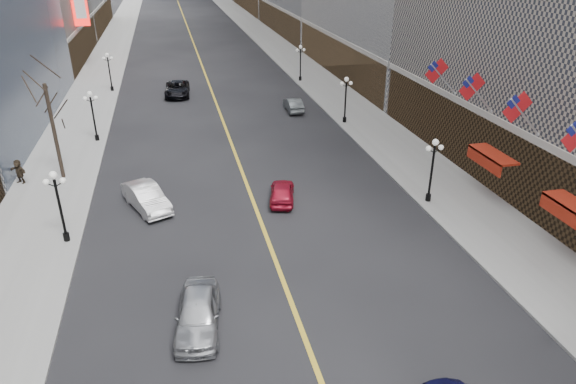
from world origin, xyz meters
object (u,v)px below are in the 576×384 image
streetlamp_east_3 (300,59)px  car_sb_mid (282,192)px  streetlamp_east_1 (433,164)px  car_nb_mid (146,197)px  streetlamp_east_2 (346,95)px  streetlamp_west_1 (58,199)px  streetlamp_west_2 (92,111)px  car_nb_near (198,313)px  car_nb_far (177,89)px  streetlamp_west_3 (109,68)px  car_sb_far (293,105)px

streetlamp_east_3 → car_sb_mid: 34.92m
streetlamp_east_1 → streetlamp_east_3: same height
car_nb_mid → car_sb_mid: bearing=-28.5°
streetlamp_east_3 → car_sb_mid: streetlamp_east_3 is taller
streetlamp_east_1 → streetlamp_east_2: 18.00m
streetlamp_west_1 → car_nb_mid: (4.64, 3.50, -2.08)m
streetlamp_east_3 → streetlamp_west_2: same height
car_nb_near → car_sb_mid: size_ratio=1.21×
car_nb_near → car_nb_far: (0.52, 41.85, -0.01)m
streetlamp_west_3 → car_sb_far: size_ratio=1.05×
streetlamp_east_3 → car_nb_mid: 37.69m
streetlamp_east_3 → car_nb_near: 48.38m
streetlamp_west_2 → car_nb_mid: (4.64, -14.50, -2.08)m
streetlamp_east_1 → streetlamp_west_1: size_ratio=1.00×
streetlamp_west_2 → streetlamp_west_3: bearing=90.0°
streetlamp_west_2 → streetlamp_east_1: bearing=-37.3°
car_nb_far → car_nb_near: bearing=-87.2°
streetlamp_east_3 → streetlamp_west_1: same height
streetlamp_west_1 → car_nb_mid: streetlamp_west_1 is taller
streetlamp_west_1 → streetlamp_west_3: bearing=90.0°
streetlamp_west_3 → car_nb_far: size_ratio=0.76×
car_sb_far → streetlamp_east_2: bearing=129.0°
streetlamp_west_1 → streetlamp_west_2: 18.00m
car_nb_mid → car_nb_far: bearing=61.3°
streetlamp_west_2 → streetlamp_west_3: size_ratio=1.00×
streetlamp_east_3 → streetlamp_east_2: bearing=-90.0°
car_nb_mid → car_nb_far: car_nb_far is taller
streetlamp_west_1 → car_sb_far: 30.50m
streetlamp_east_2 → streetlamp_west_2: same height
streetlamp_west_1 → car_nb_near: 12.05m
streetlamp_east_2 → car_nb_near: 32.06m
streetlamp_east_3 → car_nb_mid: bearing=-120.3°
streetlamp_east_3 → car_sb_far: bearing=-107.4°
car_sb_mid → car_sb_far: bearing=-91.7°
car_nb_near → streetlamp_east_3: bearing=78.1°
car_nb_mid → streetlamp_east_3: bearing=37.1°
streetlamp_east_1 → streetlamp_east_2: bearing=90.0°
streetlamp_west_1 → car_nb_far: streetlamp_west_1 is taller
streetlamp_east_2 → car_nb_mid: size_ratio=0.90×
streetlamp_west_2 → streetlamp_west_3: same height
streetlamp_east_2 → streetlamp_east_1: bearing=-90.0°
car_nb_mid → streetlamp_east_1: bearing=-33.1°
streetlamp_west_2 → car_nb_mid: streetlamp_west_2 is taller
car_nb_mid → car_sb_far: bearing=30.2°
streetlamp_west_2 → car_sb_mid: 20.83m
streetlamp_east_1 → streetlamp_east_2: size_ratio=1.00×
streetlamp_east_1 → car_nb_mid: bearing=169.5°
streetlamp_west_3 → car_sb_far: bearing=-33.0°
streetlamp_east_2 → car_nb_far: streetlamp_east_2 is taller
streetlamp_east_1 → car_nb_mid: streetlamp_east_1 is taller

